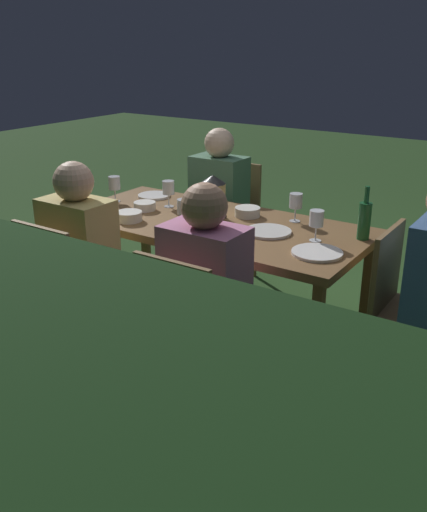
{
  "coord_description": "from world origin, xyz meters",
  "views": [
    {
      "loc": [
        -1.79,
        2.67,
        1.74
      ],
      "look_at": [
        0.0,
        0.0,
        0.5
      ],
      "focal_mm": 40.16,
      "sensor_mm": 36.0,
      "label": 1
    }
  ],
  "objects_px": {
    "chair_head_near": "(406,306)",
    "chair_side_left_b": "(229,215)",
    "bowl_olives": "(247,211)",
    "person_in_pink": "(212,286)",
    "plate_b": "(154,196)",
    "plate_d": "(268,232)",
    "wine_glass_e": "(184,208)",
    "green_bottle_on_table": "(364,219)",
    "bowl_dip": "(145,206)",
    "person_in_mustard": "(89,252)",
    "wine_glass_d": "(114,184)",
    "wine_glass_a": "(317,220)",
    "chair_side_right_b": "(64,290)",
    "chair_side_right_a": "(189,331)",
    "plate_c": "(317,253)",
    "person_in_green": "(214,202)",
    "wine_glass_b": "(296,202)",
    "lantern_centerpiece": "(213,195)",
    "bowl_salad": "(129,216)",
    "plate_a": "(199,207)",
    "dining_table": "(213,231)",
    "wine_glass_c": "(168,189)",
    "bowl_bread": "(226,232)"
  },
  "relations": [
    {
      "from": "chair_head_near",
      "to": "chair_side_left_b",
      "type": "bearing_deg",
      "value": -27.51
    },
    {
      "from": "bowl_olives",
      "to": "person_in_pink",
      "type": "bearing_deg",
      "value": 109.92
    },
    {
      "from": "plate_b",
      "to": "plate_d",
      "type": "xyz_separation_m",
      "value": [
        -1.01,
        0.24,
        0.0
      ]
    },
    {
      "from": "chair_head_near",
      "to": "wine_glass_e",
      "type": "bearing_deg",
      "value": 8.98
    },
    {
      "from": "plate_b",
      "to": "plate_d",
      "type": "height_order",
      "value": "same"
    },
    {
      "from": "green_bottle_on_table",
      "to": "bowl_dip",
      "type": "distance_m",
      "value": 1.35
    },
    {
      "from": "person_in_pink",
      "to": "chair_head_near",
      "type": "bearing_deg",
      "value": -140.37
    },
    {
      "from": "person_in_mustard",
      "to": "bowl_dip",
      "type": "bearing_deg",
      "value": -81.49
    },
    {
      "from": "wine_glass_d",
      "to": "wine_glass_a",
      "type": "bearing_deg",
      "value": -179.44
    },
    {
      "from": "chair_side_right_b",
      "to": "plate_d",
      "type": "relative_size",
      "value": 3.35
    },
    {
      "from": "chair_side_right_a",
      "to": "plate_c",
      "type": "distance_m",
      "value": 0.77
    },
    {
      "from": "person_in_green",
      "to": "wine_glass_b",
      "type": "relative_size",
      "value": 6.8
    },
    {
      "from": "person_in_green",
      "to": "wine_glass_e",
      "type": "xyz_separation_m",
      "value": [
        -0.34,
        0.81,
        0.2
      ]
    },
    {
      "from": "wine_glass_e",
      "to": "person_in_mustard",
      "type": "bearing_deg",
      "value": 51.57
    },
    {
      "from": "chair_head_near",
      "to": "wine_glass_a",
      "type": "height_order",
      "value": "wine_glass_a"
    },
    {
      "from": "wine_glass_b",
      "to": "chair_side_left_b",
      "type": "bearing_deg",
      "value": -34.06
    },
    {
      "from": "plate_d",
      "to": "bowl_olives",
      "type": "xyz_separation_m",
      "value": [
        0.25,
        -0.21,
        0.02
      ]
    },
    {
      "from": "lantern_centerpiece",
      "to": "bowl_olives",
      "type": "xyz_separation_m",
      "value": [
        -0.15,
        -0.16,
        -0.12
      ]
    },
    {
      "from": "green_bottle_on_table",
      "to": "plate_b",
      "type": "xyz_separation_m",
      "value": [
        1.49,
        -0.05,
        -0.1
      ]
    },
    {
      "from": "chair_side_right_b",
      "to": "green_bottle_on_table",
      "type": "bearing_deg",
      "value": -141.03
    },
    {
      "from": "wine_glass_a",
      "to": "wine_glass_b",
      "type": "bearing_deg",
      "value": -45.86
    },
    {
      "from": "bowl_olives",
      "to": "wine_glass_b",
      "type": "bearing_deg",
      "value": -167.16
    },
    {
      "from": "wine_glass_a",
      "to": "bowl_salad",
      "type": "bearing_deg",
      "value": 14.85
    },
    {
      "from": "person_in_mustard",
      "to": "wine_glass_d",
      "type": "relative_size",
      "value": 6.8
    },
    {
      "from": "plate_a",
      "to": "plate_b",
      "type": "xyz_separation_m",
      "value": [
        0.41,
        -0.06,
        0.0
      ]
    },
    {
      "from": "chair_side_right_a",
      "to": "plate_a",
      "type": "xyz_separation_m",
      "value": [
        0.64,
        -0.99,
        0.24
      ]
    },
    {
      "from": "person_in_green",
      "to": "chair_head_near",
      "type": "bearing_deg",
      "value": 158.41
    },
    {
      "from": "chair_side_right_a",
      "to": "person_in_pink",
      "type": "relative_size",
      "value": 0.76
    },
    {
      "from": "plate_b",
      "to": "dining_table",
      "type": "bearing_deg",
      "value": 159.48
    },
    {
      "from": "person_in_pink",
      "to": "plate_a",
      "type": "distance_m",
      "value": 1.03
    },
    {
      "from": "wine_glass_a",
      "to": "wine_glass_d",
      "type": "height_order",
      "value": "same"
    },
    {
      "from": "lantern_centerpiece",
      "to": "wine_glass_d",
      "type": "height_order",
      "value": "lantern_centerpiece"
    },
    {
      "from": "lantern_centerpiece",
      "to": "person_in_green",
      "type": "bearing_deg",
      "value": -57.02
    },
    {
      "from": "bowl_dip",
      "to": "plate_c",
      "type": "bearing_deg",
      "value": 174.35
    },
    {
      "from": "lantern_centerpiece",
      "to": "chair_head_near",
      "type": "bearing_deg",
      "value": 177.65
    },
    {
      "from": "wine_glass_c",
      "to": "bowl_bread",
      "type": "relative_size",
      "value": 1.41
    },
    {
      "from": "chair_side_right_b",
      "to": "wine_glass_c",
      "type": "xyz_separation_m",
      "value": [
        0.01,
        -0.92,
        0.35
      ]
    },
    {
      "from": "chair_head_near",
      "to": "bowl_salad",
      "type": "distance_m",
      "value": 1.62
    },
    {
      "from": "chair_side_right_a",
      "to": "wine_glass_b",
      "type": "distance_m",
      "value": 1.14
    },
    {
      "from": "chair_side_right_a",
      "to": "person_in_pink",
      "type": "height_order",
      "value": "person_in_pink"
    },
    {
      "from": "person_in_pink",
      "to": "wine_glass_d",
      "type": "distance_m",
      "value": 1.36
    },
    {
      "from": "chair_head_near",
      "to": "plate_a",
      "type": "height_order",
      "value": "chair_head_near"
    },
    {
      "from": "chair_side_right_a",
      "to": "plate_a",
      "type": "bearing_deg",
      "value": -57.13
    },
    {
      "from": "chair_side_right_a",
      "to": "bowl_dip",
      "type": "bearing_deg",
      "value": -40.75
    },
    {
      "from": "wine_glass_d",
      "to": "bowl_salad",
      "type": "relative_size",
      "value": 1.1
    },
    {
      "from": "chair_head_near",
      "to": "wine_glass_d",
      "type": "distance_m",
      "value": 1.97
    },
    {
      "from": "wine_glass_c",
      "to": "bowl_olives",
      "type": "relative_size",
      "value": 1.1
    },
    {
      "from": "green_bottle_on_table",
      "to": "person_in_mustard",
      "type": "bearing_deg",
      "value": 33.1
    },
    {
      "from": "bowl_dip",
      "to": "chair_side_right_b",
      "type": "bearing_deg",
      "value": 96.39
    },
    {
      "from": "plate_d",
      "to": "wine_glass_a",
      "type": "bearing_deg",
      "value": -175.59
    }
  ]
}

